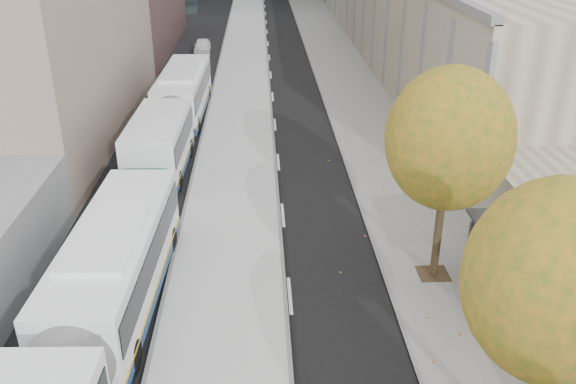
{
  "coord_description": "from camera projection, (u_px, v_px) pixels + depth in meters",
  "views": [
    {
      "loc": [
        -2.54,
        -5.38,
        12.18
      ],
      "look_at": [
        -1.57,
        15.06,
        2.5
      ],
      "focal_mm": 38.0,
      "sensor_mm": 36.0,
      "label": 1
    }
  ],
  "objects": [
    {
      "name": "bus_platform",
      "position": [
        240.0,
        100.0,
        41.58
      ],
      "size": [
        4.25,
        150.0,
        0.15
      ],
      "primitive_type": "cube",
      "color": "#B9B9B9",
      "rests_on": "ground"
    },
    {
      "name": "bus_far",
      "position": [
        175.0,
        111.0,
        34.63
      ],
      "size": [
        2.93,
        17.22,
        2.86
      ],
      "rotation": [
        0.0,
        0.0,
        -0.02
      ],
      "color": "white",
      "rests_on": "ground"
    },
    {
      "name": "tree_b",
      "position": [
        558.0,
        283.0,
        12.7
      ],
      "size": [
        4.0,
        4.0,
        6.97
      ],
      "color": "black",
      "rests_on": "sidewalk"
    },
    {
      "name": "distant_car",
      "position": [
        202.0,
        46.0,
        54.99
      ],
      "size": [
        1.52,
        3.6,
        1.22
      ],
      "primitive_type": "imported",
      "rotation": [
        0.0,
        0.0,
        0.02
      ],
      "color": "white",
      "rests_on": "ground"
    },
    {
      "name": "bus_shelter",
      "position": [
        521.0,
        251.0,
        19.38
      ],
      "size": [
        1.9,
        4.4,
        2.53
      ],
      "color": "#383A3F",
      "rests_on": "sidewalk"
    },
    {
      "name": "tree_c",
      "position": [
        449.0,
        139.0,
        19.83
      ],
      "size": [
        4.2,
        4.2,
        7.28
      ],
      "color": "black",
      "rests_on": "sidewalk"
    },
    {
      "name": "sidewalk",
      "position": [
        357.0,
        99.0,
        41.94
      ],
      "size": [
        4.75,
        150.0,
        0.08
      ],
      "primitive_type": "cube",
      "color": "gray",
      "rests_on": "ground"
    },
    {
      "name": "bus_near",
      "position": [
        83.0,
        339.0,
        16.43
      ],
      "size": [
        3.14,
        17.25,
        2.86
      ],
      "rotation": [
        0.0,
        0.0,
        -0.04
      ],
      "color": "white",
      "rests_on": "ground"
    }
  ]
}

